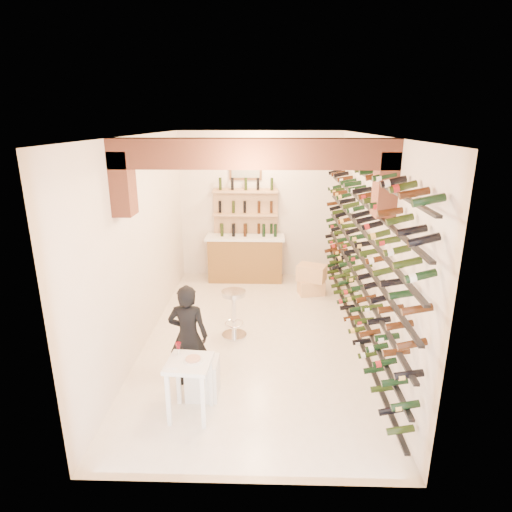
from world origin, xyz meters
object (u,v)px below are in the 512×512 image
at_px(tasting_table, 189,371).
at_px(chrome_barstool, 234,310).
at_px(back_counter, 245,257).
at_px(wine_rack, 355,247).
at_px(white_stool, 203,378).
at_px(crate_lower, 311,287).
at_px(person, 188,336).

height_order(tasting_table, chrome_barstool, tasting_table).
bearing_deg(back_counter, chrome_barstool, -91.13).
xyz_separation_m(wine_rack, white_stool, (-2.16, -1.58, -1.30)).
bearing_deg(crate_lower, back_counter, 150.00).
bearing_deg(white_stool, tasting_table, -102.53).
relative_size(white_stool, chrome_barstool, 0.63).
relative_size(tasting_table, white_stool, 1.77).
relative_size(back_counter, chrome_barstool, 2.14).
height_order(back_counter, white_stool, back_counter).
distance_m(wine_rack, crate_lower, 2.36).
bearing_deg(chrome_barstool, back_counter, 88.87).
bearing_deg(chrome_barstool, wine_rack, -0.48).
xyz_separation_m(back_counter, white_stool, (-0.33, -4.23, -0.28)).
distance_m(white_stool, crate_lower, 3.84).
distance_m(back_counter, white_stool, 4.25).
bearing_deg(back_counter, person, -97.68).
bearing_deg(chrome_barstool, tasting_table, -100.39).
xyz_separation_m(tasting_table, crate_lower, (1.80, 3.83, -0.45)).
xyz_separation_m(wine_rack, back_counter, (-1.83, 2.65, -1.02)).
height_order(back_counter, chrome_barstool, back_counter).
distance_m(tasting_table, person, 0.66).
xyz_separation_m(wine_rack, crate_lower, (-0.45, 1.85, -1.40)).
distance_m(wine_rack, back_counter, 3.38).
xyz_separation_m(wine_rack, tasting_table, (-2.25, -1.98, -0.94)).
distance_m(wine_rack, person, 2.85).
bearing_deg(back_counter, crate_lower, -30.00).
xyz_separation_m(back_counter, tasting_table, (-0.42, -4.63, 0.07)).
relative_size(person, chrome_barstool, 1.80).
distance_m(tasting_table, white_stool, 0.54).
bearing_deg(person, white_stool, 134.29).
distance_m(chrome_barstool, crate_lower, 2.35).
distance_m(back_counter, person, 4.03).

